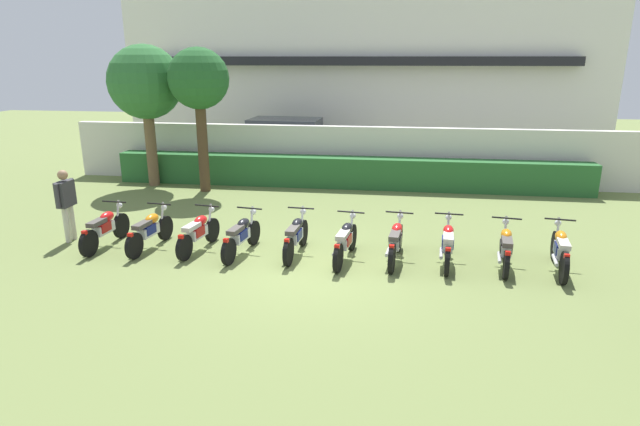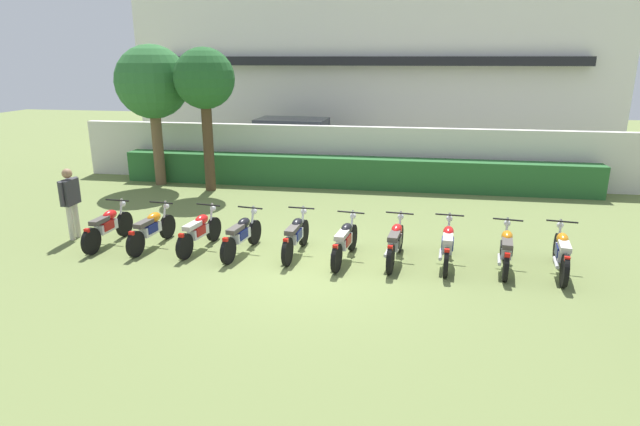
# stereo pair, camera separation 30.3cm
# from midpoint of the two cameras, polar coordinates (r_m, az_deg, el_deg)

# --- Properties ---
(ground) EXTENTS (60.00, 60.00, 0.00)m
(ground) POSITION_cam_midpoint_polar(r_m,az_deg,el_deg) (10.92, -1.48, -5.96)
(ground) COLOR olive
(building) EXTENTS (20.56, 6.50, 7.63)m
(building) POSITION_cam_midpoint_polar(r_m,az_deg,el_deg) (25.64, 4.51, 15.67)
(building) COLOR white
(building) RESTS_ON ground
(compound_wall) EXTENTS (19.53, 0.30, 1.95)m
(compound_wall) POSITION_cam_midpoint_polar(r_m,az_deg,el_deg) (18.11, 2.64, 6.32)
(compound_wall) COLOR silver
(compound_wall) RESTS_ON ground
(hedge_row) EXTENTS (15.63, 0.70, 1.01)m
(hedge_row) POSITION_cam_midpoint_polar(r_m,az_deg,el_deg) (17.51, 2.39, 4.42)
(hedge_row) COLOR #28602D
(hedge_row) RESTS_ON ground
(parked_car) EXTENTS (4.58, 2.25, 1.89)m
(parked_car) POSITION_cam_midpoint_polar(r_m,az_deg,el_deg) (20.87, -3.78, 7.55)
(parked_car) COLOR black
(parked_car) RESTS_ON ground
(tree_near_inspector) EXTENTS (2.37, 2.37, 4.60)m
(tree_near_inspector) POSITION_cam_midpoint_polar(r_m,az_deg,el_deg) (18.39, -18.86, 13.14)
(tree_near_inspector) COLOR brown
(tree_near_inspector) RESTS_ON ground
(tree_far_side) EXTENTS (1.88, 1.88, 4.50)m
(tree_far_side) POSITION_cam_midpoint_polar(r_m,az_deg,el_deg) (17.10, -13.53, 13.68)
(tree_far_side) COLOR #4C3823
(tree_far_side) RESTS_ON ground
(motorcycle_in_row_0) EXTENTS (0.60, 1.89, 0.96)m
(motorcycle_in_row_0) POSITION_cam_midpoint_polar(r_m,az_deg,el_deg) (12.98, -22.93, -1.51)
(motorcycle_in_row_0) COLOR black
(motorcycle_in_row_0) RESTS_ON ground
(motorcycle_in_row_1) EXTENTS (0.60, 1.85, 0.95)m
(motorcycle_in_row_1) POSITION_cam_midpoint_polar(r_m,az_deg,el_deg) (12.48, -18.66, -1.78)
(motorcycle_in_row_1) COLOR black
(motorcycle_in_row_1) RESTS_ON ground
(motorcycle_in_row_2) EXTENTS (0.61, 1.81, 0.94)m
(motorcycle_in_row_2) POSITION_cam_midpoint_polar(r_m,az_deg,el_deg) (12.05, -13.77, -2.02)
(motorcycle_in_row_2) COLOR black
(motorcycle_in_row_2) RESTS_ON ground
(motorcycle_in_row_3) EXTENTS (0.61, 1.85, 0.94)m
(motorcycle_in_row_3) POSITION_cam_midpoint_polar(r_m,az_deg,el_deg) (11.65, -9.28, -2.40)
(motorcycle_in_row_3) COLOR black
(motorcycle_in_row_3) RESTS_ON ground
(motorcycle_in_row_4) EXTENTS (0.60, 1.88, 0.96)m
(motorcycle_in_row_4) POSITION_cam_midpoint_polar(r_m,az_deg,el_deg) (11.47, -3.40, -2.47)
(motorcycle_in_row_4) COLOR black
(motorcycle_in_row_4) RESTS_ON ground
(motorcycle_in_row_5) EXTENTS (0.60, 1.91, 0.96)m
(motorcycle_in_row_5) POSITION_cam_midpoint_polar(r_m,az_deg,el_deg) (11.15, 1.99, -3.01)
(motorcycle_in_row_5) COLOR black
(motorcycle_in_row_5) RESTS_ON ground
(motorcycle_in_row_6) EXTENTS (0.60, 1.91, 0.96)m
(motorcycle_in_row_6) POSITION_cam_midpoint_polar(r_m,az_deg,el_deg) (11.19, 7.45, -3.05)
(motorcycle_in_row_6) COLOR black
(motorcycle_in_row_6) RESTS_ON ground
(motorcycle_in_row_7) EXTENTS (0.60, 1.94, 0.96)m
(motorcycle_in_row_7) POSITION_cam_midpoint_polar(r_m,az_deg,el_deg) (11.28, 12.90, -3.21)
(motorcycle_in_row_7) COLOR black
(motorcycle_in_row_7) RESTS_ON ground
(motorcycle_in_row_8) EXTENTS (0.60, 1.82, 0.94)m
(motorcycle_in_row_8) POSITION_cam_midpoint_polar(r_m,az_deg,el_deg) (11.40, 18.74, -3.52)
(motorcycle_in_row_8) COLOR black
(motorcycle_in_row_8) RESTS_ON ground
(motorcycle_in_row_9) EXTENTS (0.60, 1.92, 0.97)m
(motorcycle_in_row_9) POSITION_cam_midpoint_polar(r_m,az_deg,el_deg) (11.57, 23.92, -3.69)
(motorcycle_in_row_9) COLOR black
(motorcycle_in_row_9) RESTS_ON ground
(inspector_person) EXTENTS (0.23, 0.68, 1.70)m
(inspector_person) POSITION_cam_midpoint_polar(r_m,az_deg,el_deg) (13.61, -26.40, 1.34)
(inspector_person) COLOR beige
(inspector_person) RESTS_ON ground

